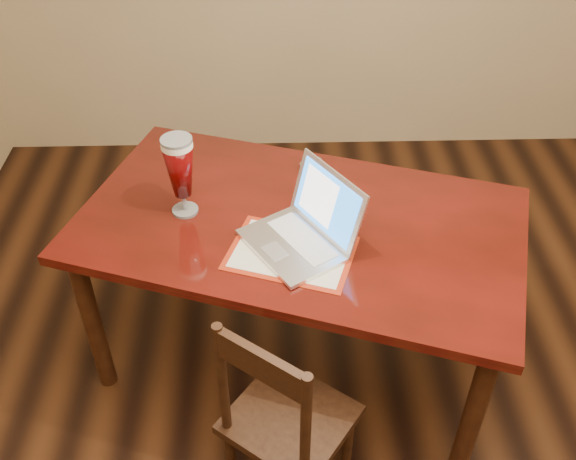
{
  "coord_description": "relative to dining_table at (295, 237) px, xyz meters",
  "views": [
    {
      "loc": [
        -0.52,
        -1.19,
        2.32
      ],
      "look_at": [
        -0.47,
        0.61,
        0.81
      ],
      "focal_mm": 40.0,
      "sensor_mm": 36.0,
      "label": 1
    }
  ],
  "objects": [
    {
      "name": "room_shell",
      "position": [
        0.44,
        -0.7,
        1.06
      ],
      "size": [
        4.51,
        5.01,
        2.71
      ],
      "color": "tan",
      "rests_on": "ground"
    },
    {
      "name": "dining_table",
      "position": [
        0.0,
        0.0,
        0.0
      ],
      "size": [
        1.88,
        1.42,
        1.11
      ],
      "rotation": [
        0.0,
        0.0,
        -0.33
      ],
      "color": "#530E0B",
      "rests_on": "ground"
    },
    {
      "name": "dining_chair",
      "position": [
        -0.06,
        -0.64,
        -0.27
      ],
      "size": [
        0.53,
        0.53,
        0.92
      ],
      "rotation": [
        0.0,
        0.0,
        -0.64
      ],
      "color": "#331B0E",
      "rests_on": "ground"
    }
  ]
}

